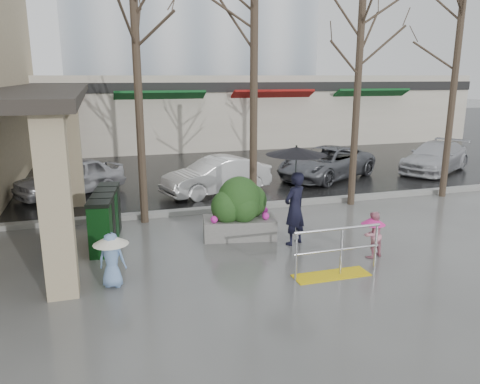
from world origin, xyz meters
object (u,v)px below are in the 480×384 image
tree_mideast (360,45)px  child_blue (111,254)px  child_pink (373,232)px  woman (295,184)px  tree_midwest (254,29)px  news_boxes (106,218)px  handrail (335,258)px  tree_east (460,30)px  planter (239,208)px  car_d (435,157)px  car_a (70,177)px  car_c (326,163)px  car_b (217,176)px  tree_west (135,31)px

tree_mideast → child_blue: (-7.50, -4.01, -4.19)m
child_pink → woman: bearing=-62.5°
woman → child_pink: bearing=108.4°
tree_midwest → news_boxes: 6.42m
handrail → tree_east: (6.64, 4.80, 5.01)m
planter → car_d: bearing=28.1°
car_a → car_c: 9.61m
woman → car_b: 5.52m
woman → car_a: 8.63m
handrail → child_pink: size_ratio=1.80×
woman → car_d: 11.29m
tree_west → news_boxes: size_ratio=2.91×
tree_east → child_pink: size_ratio=6.80×
handrail → tree_west: bearing=125.0°
tree_midwest → car_c: 7.31m
child_pink → car_d: bearing=-154.3°
news_boxes → car_a: 5.36m
tree_west → car_a: bearing=118.9°
car_c → car_d: 5.05m
car_c → news_boxes: bearing=-87.6°
car_a → handrail: bearing=3.0°
tree_west → child_pink: 7.67m
handrail → woman: 2.26m
tree_mideast → car_c: bearing=74.9°
child_pink → car_d: (7.90, 7.71, 0.04)m
child_blue → woman: bearing=-144.3°
woman → car_b: woman is taller
child_blue → news_boxes: 2.58m
child_blue → car_d: (13.55, 7.59, -0.04)m
tree_east → child_blue: tree_east is taller
tree_west → child_blue: 6.05m
car_c → car_a: bearing=-119.3°
planter → car_c: bearing=46.9°
tree_east → car_b: 9.06m
tree_west → news_boxes: bearing=-126.4°
handrail → tree_midwest: size_ratio=0.27×
tree_east → planter: bearing=-165.9°
car_b → handrail: bearing=-12.4°
tree_midwest → handrail: bearing=-88.1°
tree_mideast → planter: bearing=-155.5°
car_a → car_d: size_ratio=0.85×
tree_west → woman: bearing=-40.7°
tree_west → news_boxes: 4.79m
child_pink → car_b: car_b is taller
tree_west → tree_mideast: 6.50m
handrail → car_b: size_ratio=0.50×
tree_west → planter: 5.24m
child_blue → car_a: car_a is taller
tree_midwest → car_c: (4.30, 3.70, -4.60)m
planter → car_b: bearing=83.1°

